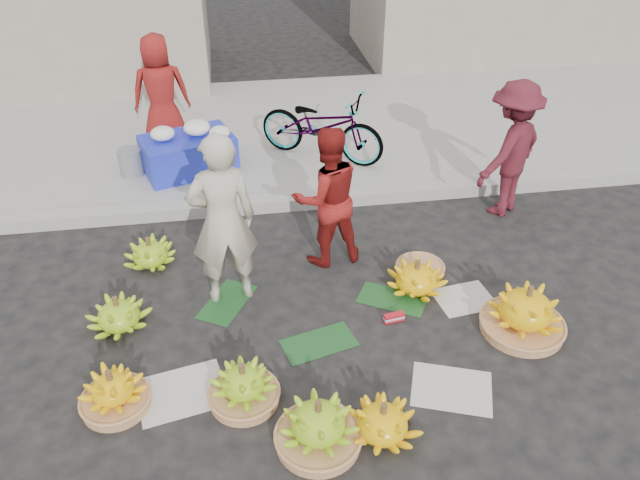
{
  "coord_description": "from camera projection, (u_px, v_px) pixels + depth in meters",
  "views": [
    {
      "loc": [
        -0.71,
        -4.26,
        3.9
      ],
      "look_at": [
        0.0,
        0.41,
        0.7
      ],
      "focal_mm": 35.0,
      "sensor_mm": 36.0,
      "label": 1
    }
  ],
  "objects": [
    {
      "name": "grey_bucket",
      "position": [
        131.0,
        162.0,
        7.89
      ],
      "size": [
        0.3,
        0.3,
        0.34
      ],
      "primitive_type": "cylinder",
      "color": "slate",
      "rests_on": "sidewalk"
    },
    {
      "name": "bicycle",
      "position": [
        322.0,
        126.0,
        8.13
      ],
      "size": [
        1.44,
        1.78,
        0.91
      ],
      "primitive_type": "imported",
      "rotation": [
        0.0,
        0.0,
        1.0
      ],
      "color": "gray",
      "rests_on": "sidewalk"
    },
    {
      "name": "vendor_cream",
      "position": [
        223.0,
        221.0,
        5.66
      ],
      "size": [
        0.69,
        0.5,
        1.73
      ],
      "primitive_type": "imported",
      "rotation": [
        0.0,
        0.0,
        3.29
      ],
      "color": "beige",
      "rests_on": "ground"
    },
    {
      "name": "banana_bunch_6",
      "position": [
        118.0,
        314.0,
        5.69
      ],
      "size": [
        0.7,
        0.7,
        0.34
      ],
      "rotation": [
        0.0,
        0.0,
        -0.42
      ],
      "color": "#77B519",
      "rests_on": "ground"
    },
    {
      "name": "ground",
      "position": [
        327.0,
        327.0,
        5.76
      ],
      "size": [
        80.0,
        80.0,
        0.0
      ],
      "primitive_type": "plane",
      "color": "black",
      "rests_on": "ground"
    },
    {
      "name": "banana_leaves",
      "position": [
        313.0,
        314.0,
        5.91
      ],
      "size": [
        2.0,
        1.0,
        0.0
      ],
      "primitive_type": null,
      "color": "#16441D",
      "rests_on": "ground"
    },
    {
      "name": "banana_bunch_0",
      "position": [
        113.0,
        392.0,
        4.9
      ],
      "size": [
        0.54,
        0.54,
        0.39
      ],
      "rotation": [
        0.0,
        0.0,
        0.02
      ],
      "color": "#AD7348",
      "rests_on": "ground"
    },
    {
      "name": "banana_bunch_1",
      "position": [
        243.0,
        386.0,
        4.95
      ],
      "size": [
        0.62,
        0.62,
        0.4
      ],
      "rotation": [
        0.0,
        0.0,
        -0.38
      ],
      "color": "#AD7348",
      "rests_on": "ground"
    },
    {
      "name": "flower_vendor",
      "position": [
        161.0,
        92.0,
        8.27
      ],
      "size": [
        0.79,
        0.56,
        1.53
      ],
      "primitive_type": "imported",
      "rotation": [
        0.0,
        0.0,
        3.24
      ],
      "color": "maroon",
      "rests_on": "sidewalk"
    },
    {
      "name": "newspaper_scatter",
      "position": [
        342.0,
        392.0,
        5.11
      ],
      "size": [
        3.2,
        1.8,
        0.0
      ],
      "primitive_type": null,
      "color": "beige",
      "rests_on": "ground"
    },
    {
      "name": "banana_bunch_3",
      "position": [
        383.0,
        422.0,
        4.67
      ],
      "size": [
        0.66,
        0.66,
        0.34
      ],
      "rotation": [
        0.0,
        0.0,
        0.27
      ],
      "color": "yellow",
      "rests_on": "ground"
    },
    {
      "name": "banana_bunch_7",
      "position": [
        150.0,
        253.0,
        6.5
      ],
      "size": [
        0.66,
        0.66,
        0.33
      ],
      "rotation": [
        0.0,
        0.0,
        -0.37
      ],
      "color": "#77B519",
      "rests_on": "ground"
    },
    {
      "name": "sidewalk",
      "position": [
        280.0,
        130.0,
        9.24
      ],
      "size": [
        40.0,
        4.0,
        0.12
      ],
      "primitive_type": "cube",
      "color": "gray",
      "rests_on": "ground"
    },
    {
      "name": "basket_spare",
      "position": [
        420.0,
        268.0,
        6.47
      ],
      "size": [
        0.62,
        0.62,
        0.06
      ],
      "primitive_type": "cylinder",
      "rotation": [
        0.0,
        0.0,
        -0.33
      ],
      "color": "#AD7348",
      "rests_on": "ground"
    },
    {
      "name": "curb",
      "position": [
        297.0,
        201.0,
        7.52
      ],
      "size": [
        40.0,
        0.25,
        0.15
      ],
      "primitive_type": "cube",
      "color": "gray",
      "rests_on": "ground"
    },
    {
      "name": "incense_stack",
      "position": [
        394.0,
        318.0,
        5.8
      ],
      "size": [
        0.2,
        0.09,
        0.08
      ],
      "primitive_type": "cube",
      "rotation": [
        0.0,
        0.0,
        0.15
      ],
      "color": "red",
      "rests_on": "ground"
    },
    {
      "name": "banana_bunch_5",
      "position": [
        416.0,
        277.0,
        6.13
      ],
      "size": [
        0.67,
        0.67,
        0.36
      ],
      "rotation": [
        0.0,
        0.0,
        0.21
      ],
      "color": "yellow",
      "rests_on": "ground"
    },
    {
      "name": "flower_table",
      "position": [
        189.0,
        151.0,
        7.92
      ],
      "size": [
        1.28,
        1.01,
        0.65
      ],
      "rotation": [
        0.0,
        0.0,
        0.32
      ],
      "color": "#1C25B6",
      "rests_on": "sidewalk"
    },
    {
      "name": "banana_bunch_2",
      "position": [
        318.0,
        426.0,
        4.59
      ],
      "size": [
        0.7,
        0.7,
        0.45
      ],
      "rotation": [
        0.0,
        0.0,
        -0.29
      ],
      "color": "#AD7348",
      "rests_on": "ground"
    },
    {
      "name": "vendor_red",
      "position": [
        327.0,
        197.0,
        6.24
      ],
      "size": [
        0.82,
        0.69,
        1.5
      ],
      "primitive_type": "imported",
      "rotation": [
        0.0,
        0.0,
        3.32
      ],
      "color": "maroon",
      "rests_on": "ground"
    },
    {
      "name": "man_striped",
      "position": [
        510.0,
        149.0,
        7.04
      ],
      "size": [
        1.19,
        1.09,
        1.6
      ],
      "primitive_type": "imported",
      "rotation": [
        0.0,
        0.0,
        3.77
      ],
      "color": "maroon",
      "rests_on": "ground"
    },
    {
      "name": "banana_bunch_4",
      "position": [
        525.0,
        311.0,
        5.61
      ],
      "size": [
        0.79,
        0.79,
        0.5
      ],
      "rotation": [
        0.0,
        0.0,
        0.21
      ],
      "color": "#AD7348",
      "rests_on": "ground"
    }
  ]
}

